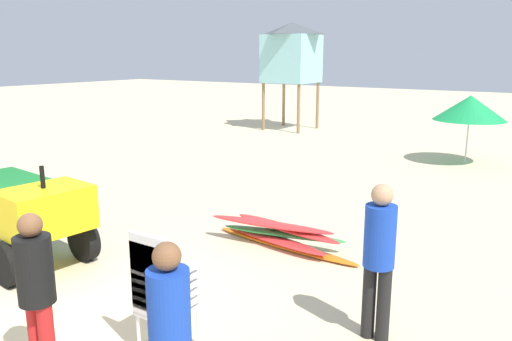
% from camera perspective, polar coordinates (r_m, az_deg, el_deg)
% --- Properties ---
extents(ground, '(80.00, 80.00, 0.00)m').
position_cam_1_polar(ground, '(6.73, -21.58, -13.90)').
color(ground, beige).
extents(utility_cart, '(2.67, 1.54, 1.50)m').
position_cam_1_polar(utility_cart, '(8.12, -25.04, -3.69)').
color(utility_cart, '#197A2D').
rests_on(utility_cart, ground).
extents(stacked_plastic_chairs, '(0.48, 0.48, 1.29)m').
position_cam_1_polar(stacked_plastic_chairs, '(5.16, -10.70, -12.46)').
color(stacked_plastic_chairs, white).
rests_on(stacked_plastic_chairs, ground).
extents(surfboard_pile, '(2.61, 0.77, 0.40)m').
position_cam_1_polar(surfboard_pile, '(7.99, 2.69, -7.18)').
color(surfboard_pile, orange).
rests_on(surfboard_pile, ground).
extents(lifeguard_near_left, '(0.32, 0.32, 1.60)m').
position_cam_1_polar(lifeguard_near_left, '(5.02, -23.30, -11.92)').
color(lifeguard_near_left, red).
rests_on(lifeguard_near_left, ground).
extents(lifeguard_near_center, '(0.32, 0.32, 1.68)m').
position_cam_1_polar(lifeguard_near_center, '(5.39, 13.57, -8.86)').
color(lifeguard_near_center, black).
rests_on(lifeguard_near_center, ground).
extents(lifeguard_near_right, '(0.32, 0.32, 1.63)m').
position_cam_1_polar(lifeguard_near_right, '(4.02, -9.59, -17.21)').
color(lifeguard_near_right, black).
rests_on(lifeguard_near_right, ground).
extents(lifeguard_tower, '(1.98, 1.98, 4.09)m').
position_cam_1_polar(lifeguard_tower, '(20.18, 3.99, 12.99)').
color(lifeguard_tower, olive).
rests_on(lifeguard_tower, ground).
extents(beach_umbrella_left, '(1.90, 1.90, 1.85)m').
position_cam_1_polar(beach_umbrella_left, '(14.90, 22.78, 6.47)').
color(beach_umbrella_left, beige).
rests_on(beach_umbrella_left, ground).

